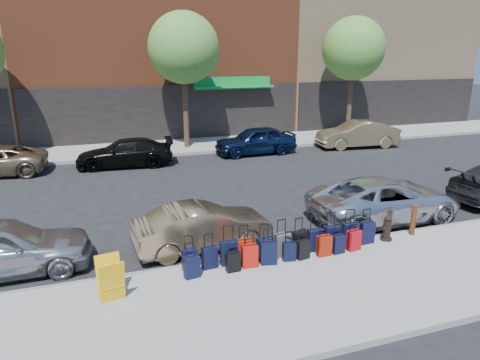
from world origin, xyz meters
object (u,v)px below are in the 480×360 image
object	(u,v)px
tree_right	(355,50)
car_far_3	(357,134)
fire_hydrant	(387,229)
car_near_0	(1,248)
car_far_2	(256,140)
display_rack	(111,279)
tree_center	(186,50)
bollard	(413,219)
car_near_2	(385,199)
suitcase_front_5	(282,245)
car_near_1	(203,227)
car_far_1	(125,153)

from	to	relation	value
tree_right	car_far_3	distance (m)	5.50
fire_hydrant	car_near_0	size ratio (longest dim) A/B	0.18
car_far_2	car_far_3	bearing A→B (deg)	85.97
display_rack	car_far_3	size ratio (longest dim) A/B	0.20
tree_right	car_near_0	size ratio (longest dim) A/B	1.75
fire_hydrant	car_far_2	distance (m)	11.93
tree_center	bollard	bearing A→B (deg)	-76.08
fire_hydrant	car_near_2	size ratio (longest dim) A/B	0.15
display_rack	car_far_3	xyz separation A→B (m)	(14.22, 12.30, 0.15)
tree_right	car_near_2	bearing A→B (deg)	-118.16
suitcase_front_5	display_rack	world-z (taller)	suitcase_front_5
tree_center	car_far_2	distance (m)	6.10
tree_right	car_far_3	xyz separation A→B (m)	(-1.22, -2.68, -4.64)
fire_hydrant	tree_right	bearing A→B (deg)	47.25
suitcase_front_5	car_near_1	bearing A→B (deg)	135.20
car_near_0	car_far_2	xyz separation A→B (m)	(10.52, 10.34, 0.04)
tree_right	display_rack	bearing A→B (deg)	-135.85
tree_center	car_far_3	bearing A→B (deg)	-16.12
display_rack	car_far_1	bearing A→B (deg)	75.84
bollard	car_near_0	bearing A→B (deg)	172.16
tree_right	car_near_0	xyz separation A→B (m)	(-17.91, -12.75, -4.70)
display_rack	car_far_2	distance (m)	14.94
suitcase_front_5	car_far_2	world-z (taller)	car_far_2
tree_right	car_near_0	bearing A→B (deg)	-144.54
suitcase_front_5	display_rack	size ratio (longest dim) A/B	1.06
bollard	display_rack	world-z (taller)	display_rack
display_rack	car_far_3	world-z (taller)	car_far_3
car_near_0	car_near_1	bearing A→B (deg)	-91.99
tree_center	display_rack	distance (m)	16.49
bollard	fire_hydrant	bearing A→B (deg)	-176.20
fire_hydrant	display_rack	xyz separation A→B (m)	(-7.53, -0.67, 0.13)
car_near_2	fire_hydrant	bearing A→B (deg)	145.02
display_rack	car_near_2	distance (m)	8.96
suitcase_front_5	car_far_3	distance (m)	15.27
display_rack	car_near_0	bearing A→B (deg)	129.21
suitcase_front_5	car_far_3	world-z (taller)	car_far_3
bollard	tree_center	bearing A→B (deg)	103.92
tree_right	car_far_2	size ratio (longest dim) A/B	1.66
tree_center	suitcase_front_5	size ratio (longest dim) A/B	7.28
tree_right	suitcase_front_5	world-z (taller)	tree_right
car_near_2	car_far_1	distance (m)	12.33
car_far_2	display_rack	bearing A→B (deg)	-34.10
bollard	car_far_3	distance (m)	12.92
fire_hydrant	car_far_2	world-z (taller)	car_far_2
car_near_2	car_far_1	bearing A→B (deg)	36.62
bollard	car_far_1	size ratio (longest dim) A/B	0.20
tree_center	tree_right	size ratio (longest dim) A/B	1.00
fire_hydrant	car_far_3	bearing A→B (deg)	46.25
display_rack	car_far_2	world-z (taller)	car_far_2
tree_center	car_near_1	distance (m)	13.95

